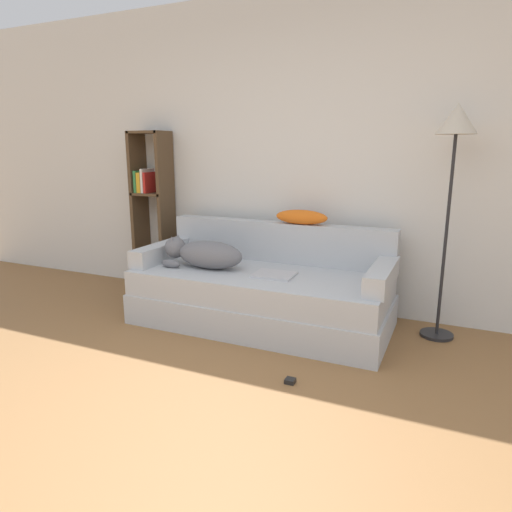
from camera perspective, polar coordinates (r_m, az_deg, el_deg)
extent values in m
plane|color=olive|center=(2.29, -18.27, -25.52)|extent=(20.00, 20.00, 0.00)
cube|color=silver|center=(4.09, 6.05, 12.35)|extent=(8.18, 0.06, 2.70)
cube|color=#B2B7BC|center=(3.78, 0.63, -6.68)|extent=(2.06, 0.93, 0.24)
cube|color=#B2B7BC|center=(3.70, 0.57, -3.48)|extent=(2.02, 0.89, 0.20)
cube|color=#B2B7BC|center=(3.99, 2.88, 1.79)|extent=(2.02, 0.15, 0.34)
cube|color=#B2B7BC|center=(4.11, -11.68, 0.49)|extent=(0.15, 0.74, 0.15)
cube|color=#B2B7BC|center=(3.40, 15.50, -2.42)|extent=(0.15, 0.74, 0.15)
ellipsoid|color=slate|center=(3.77, -5.77, 0.15)|extent=(0.58, 0.26, 0.23)
sphere|color=slate|center=(3.94, -10.06, 1.05)|extent=(0.18, 0.18, 0.18)
cone|color=slate|center=(3.88, -10.51, 1.88)|extent=(0.06, 0.06, 0.08)
cone|color=slate|center=(3.96, -9.70, 2.14)|extent=(0.06, 0.06, 0.08)
ellipsoid|color=slate|center=(3.86, -10.62, -0.93)|extent=(0.17, 0.06, 0.07)
cube|color=#B7B7BC|center=(3.56, 2.29, -2.35)|extent=(0.32, 0.26, 0.02)
ellipsoid|color=orange|center=(3.86, 5.70, 4.86)|extent=(0.45, 0.15, 0.12)
cube|color=#4C3823|center=(4.77, -14.33, 5.36)|extent=(0.04, 0.26, 1.58)
cube|color=#4C3823|center=(4.58, -11.09, 5.20)|extent=(0.04, 0.26, 1.58)
cube|color=#4C3823|center=(4.63, -13.24, 14.82)|extent=(0.34, 0.26, 0.02)
cube|color=#4C3823|center=(4.65, -12.86, 7.59)|extent=(0.34, 0.26, 0.02)
cube|color=#337F42|center=(4.70, -14.21, 9.03)|extent=(0.03, 0.20, 0.21)
cube|color=gold|center=(4.68, -13.79, 8.93)|extent=(0.04, 0.20, 0.20)
cube|color=silver|center=(4.65, -13.40, 9.15)|extent=(0.03, 0.20, 0.23)
cube|color=red|center=(4.63, -13.08, 8.95)|extent=(0.02, 0.20, 0.20)
cylinder|color=#232326|center=(3.83, 21.62, -9.11)|extent=(0.25, 0.25, 0.02)
cylinder|color=#232326|center=(3.63, 22.63, 2.01)|extent=(0.02, 0.02, 1.48)
cone|color=beige|center=(3.57, 23.88, 15.45)|extent=(0.28, 0.28, 0.21)
cube|color=black|center=(2.92, 4.29, -15.30)|extent=(0.06, 0.06, 0.03)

